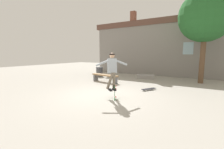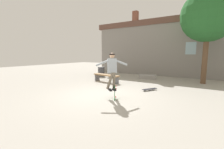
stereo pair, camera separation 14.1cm
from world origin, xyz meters
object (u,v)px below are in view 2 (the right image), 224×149
at_px(tree_right, 208,16).
at_px(skater, 112,68).
at_px(skateboard_flipping, 115,93).
at_px(skate_ledge, 147,77).
at_px(park_bench, 106,76).
at_px(skateboard_resting, 150,89).
at_px(trash_bin, 101,71).

relative_size(tree_right, skater, 3.66).
bearing_deg(skateboard_flipping, skate_ledge, 156.47).
relative_size(park_bench, skateboard_resting, 2.54).
bearing_deg(skater, trash_bin, 169.99).
relative_size(park_bench, trash_bin, 2.66).
distance_m(trash_bin, skater, 6.26).
xyz_separation_m(trash_bin, skateboard_resting, (4.91, -2.56, -0.33)).
bearing_deg(skateboard_resting, trash_bin, 93.87).
xyz_separation_m(tree_right, skater, (-3.07, -5.63, -2.77)).
relative_size(skate_ledge, trash_bin, 1.76).
xyz_separation_m(park_bench, skateboard_flipping, (2.39, -2.83, -0.13)).
height_order(park_bench, skater, skater).
distance_m(skater, skateboard_flipping, 1.02).
distance_m(trash_bin, skateboard_flipping, 6.23).
distance_m(park_bench, trash_bin, 2.53).
distance_m(skate_ledge, skater, 5.68).
xyz_separation_m(tree_right, trash_bin, (-7.11, -0.92, -3.62)).
xyz_separation_m(park_bench, skate_ledge, (1.85, 2.67, -0.21)).
xyz_separation_m(park_bench, trash_bin, (-1.75, 1.83, 0.03)).
bearing_deg(skateboard_resting, skater, -170.53).
xyz_separation_m(skate_ledge, trash_bin, (-3.60, -0.85, 0.25)).
bearing_deg(skater, park_bench, 167.79).
xyz_separation_m(skateboard_flipping, skateboard_resting, (0.77, 2.10, -0.17)).
bearing_deg(trash_bin, skateboard_flipping, -48.35).
height_order(tree_right, skateboard_resting, tree_right).
relative_size(skate_ledge, skateboard_resting, 1.68).
bearing_deg(skateboard_resting, tree_right, -0.99).
bearing_deg(skateboard_resting, skate_ledge, 52.42).
bearing_deg(skater, tree_right, 100.76).
height_order(tree_right, park_bench, tree_right).
relative_size(trash_bin, skateboard_resting, 0.95).
bearing_deg(skate_ledge, skateboard_resting, -86.33).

